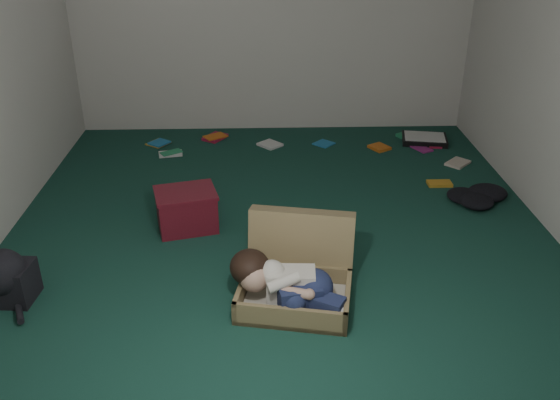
{
  "coord_description": "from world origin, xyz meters",
  "views": [
    {
      "loc": [
        -0.12,
        -3.78,
        2.2
      ],
      "look_at": [
        0.0,
        -0.15,
        0.35
      ],
      "focal_mm": 38.0,
      "sensor_mm": 36.0,
      "label": 1
    }
  ],
  "objects": [
    {
      "name": "maroon_bin",
      "position": [
        -0.68,
        0.1,
        0.15
      ],
      "size": [
        0.51,
        0.44,
        0.3
      ],
      "rotation": [
        0.0,
        0.0,
        0.25
      ],
      "color": "maroon",
      "rests_on": "floor"
    },
    {
      "name": "book_scatter",
      "position": [
        0.57,
        1.6,
        0.01
      ],
      "size": [
        3.04,
        1.4,
        0.02
      ],
      "color": "gold",
      "rests_on": "floor"
    },
    {
      "name": "wall_front",
      "position": [
        0.0,
        -2.25,
        1.3
      ],
      "size": [
        4.5,
        0.0,
        4.5
      ],
      "primitive_type": "plane",
      "rotation": [
        -1.57,
        0.0,
        0.0
      ],
      "color": "silver",
      "rests_on": "ground"
    },
    {
      "name": "backpack",
      "position": [
        -1.7,
        -0.75,
        0.13
      ],
      "size": [
        0.47,
        0.39,
        0.26
      ],
      "primitive_type": null,
      "rotation": [
        0.0,
        0.0,
        -0.09
      ],
      "color": "black",
      "rests_on": "floor"
    },
    {
      "name": "wall_back",
      "position": [
        0.0,
        2.25,
        1.3
      ],
      "size": [
        4.5,
        0.0,
        4.5
      ],
      "primitive_type": "plane",
      "rotation": [
        1.57,
        0.0,
        0.0
      ],
      "color": "silver",
      "rests_on": "ground"
    },
    {
      "name": "clothing_pile",
      "position": [
        1.6,
        0.43,
        0.07
      ],
      "size": [
        0.51,
        0.43,
        0.15
      ],
      "primitive_type": null,
      "rotation": [
        0.0,
        0.0,
        0.11
      ],
      "color": "black",
      "rests_on": "floor"
    },
    {
      "name": "paper_tray",
      "position": [
        1.53,
        1.79,
        0.03
      ],
      "size": [
        0.49,
        0.4,
        0.06
      ],
      "rotation": [
        0.0,
        0.0,
        -0.18
      ],
      "color": "black",
      "rests_on": "floor"
    },
    {
      "name": "suitcase",
      "position": [
        0.09,
        -0.75,
        0.15
      ],
      "size": [
        0.77,
        0.76,
        0.49
      ],
      "rotation": [
        0.0,
        0.0,
        -0.19
      ],
      "color": "olive",
      "rests_on": "floor"
    },
    {
      "name": "floor",
      "position": [
        0.0,
        0.0,
        0.0
      ],
      "size": [
        4.5,
        4.5,
        0.0
      ],
      "primitive_type": "plane",
      "color": "#153E32",
      "rests_on": "ground"
    },
    {
      "name": "person",
      "position": [
        0.01,
        -0.91,
        0.19
      ],
      "size": [
        0.69,
        0.44,
        0.3
      ],
      "rotation": [
        0.0,
        0.0,
        -0.19
      ],
      "color": "silver",
      "rests_on": "suitcase"
    }
  ]
}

